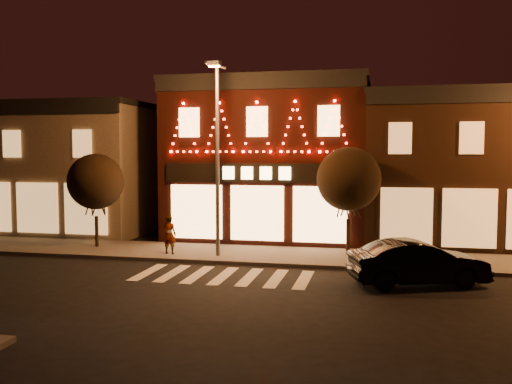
% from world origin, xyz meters
% --- Properties ---
extents(ground, '(120.00, 120.00, 0.00)m').
position_xyz_m(ground, '(0.00, 0.00, 0.00)').
color(ground, black).
rests_on(ground, ground).
extents(sidewalk_far, '(44.00, 4.00, 0.15)m').
position_xyz_m(sidewalk_far, '(2.00, 8.00, 0.07)').
color(sidewalk_far, '#47423D').
rests_on(sidewalk_far, ground).
extents(building_left, '(12.20, 8.28, 7.30)m').
position_xyz_m(building_left, '(-13.00, 13.99, 3.66)').
color(building_left, brown).
rests_on(building_left, ground).
extents(building_pulp, '(10.20, 8.34, 8.30)m').
position_xyz_m(building_pulp, '(0.00, 13.98, 4.16)').
color(building_pulp, black).
rests_on(building_pulp, ground).
extents(building_right_a, '(9.20, 8.28, 7.50)m').
position_xyz_m(building_right_a, '(9.50, 13.99, 3.76)').
color(building_right_a, '#331E12').
rests_on(building_right_a, ground).
extents(streetlamp_mid, '(0.71, 1.85, 8.05)m').
position_xyz_m(streetlamp_mid, '(-1.07, 6.89, 4.88)').
color(streetlamp_mid, '#59595E').
rests_on(streetlamp_mid, sidewalk_far).
extents(tree_left, '(2.61, 2.61, 4.36)m').
position_xyz_m(tree_left, '(-7.32, 8.12, 3.20)').
color(tree_left, black).
rests_on(tree_left, sidewalk_far).
extents(tree_right, '(2.79, 2.79, 4.67)m').
position_xyz_m(tree_right, '(4.32, 8.80, 3.42)').
color(tree_right, black).
rests_on(tree_right, sidewalk_far).
extents(dark_sedan, '(4.99, 3.05, 1.55)m').
position_xyz_m(dark_sedan, '(6.96, 4.07, 0.78)').
color(dark_sedan, black).
rests_on(dark_sedan, ground).
extents(pedestrian, '(0.64, 0.44, 1.69)m').
position_xyz_m(pedestrian, '(-3.29, 7.06, 0.99)').
color(pedestrian, gray).
rests_on(pedestrian, sidewalk_far).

